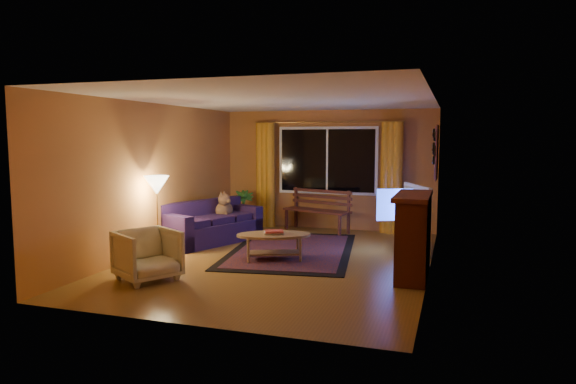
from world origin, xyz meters
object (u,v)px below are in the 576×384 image
(bench, at_px, (317,221))
(tv_console, at_px, (409,238))
(floor_lamp, at_px, (158,217))
(armchair, at_px, (147,253))
(sofa, at_px, (212,222))
(coffee_table, at_px, (274,247))

(bench, xyz_separation_m, tv_console, (1.97, -1.29, 0.01))
(floor_lamp, bearing_deg, tv_console, 23.41)
(armchair, xyz_separation_m, floor_lamp, (-0.64, 1.28, 0.27))
(sofa, xyz_separation_m, coffee_table, (1.55, -0.95, -0.17))
(sofa, xyz_separation_m, floor_lamp, (-0.33, -1.28, 0.27))
(floor_lamp, xyz_separation_m, coffee_table, (1.88, 0.32, -0.44))
(coffee_table, xyz_separation_m, tv_console, (1.97, 1.34, 0.02))
(sofa, bearing_deg, coffee_table, -9.34)
(bench, relative_size, coffee_table, 1.25)
(armchair, height_order, coffee_table, armchair)
(sofa, bearing_deg, armchair, -60.83)
(bench, height_order, tv_console, tv_console)
(bench, bearing_deg, sofa, -113.79)
(armchair, bearing_deg, coffee_table, -6.84)
(tv_console, bearing_deg, floor_lamp, -168.25)
(bench, bearing_deg, coffee_table, -71.06)
(floor_lamp, bearing_deg, coffee_table, 9.71)
(coffee_table, bearing_deg, armchair, -127.85)
(armchair, distance_m, coffee_table, 2.03)
(sofa, bearing_deg, floor_lamp, -82.38)
(sofa, height_order, coffee_table, sofa)
(bench, xyz_separation_m, armchair, (-1.24, -4.23, 0.16))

